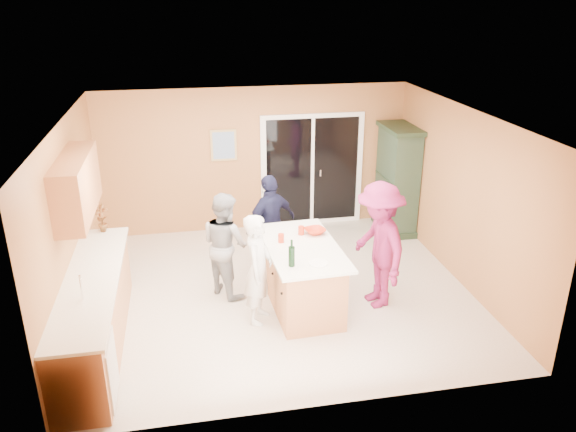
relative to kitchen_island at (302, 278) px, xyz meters
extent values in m
plane|color=beige|center=(-0.24, 0.45, -0.43)|extent=(5.50, 5.50, 0.00)
cube|color=white|center=(-0.24, 0.45, 2.17)|extent=(5.50, 5.00, 0.10)
cube|color=tan|center=(-0.24, 2.95, 0.87)|extent=(5.50, 0.10, 2.60)
cube|color=tan|center=(-0.24, -2.05, 0.87)|extent=(5.50, 0.10, 2.60)
cube|color=tan|center=(-2.99, 0.45, 0.87)|extent=(0.10, 5.00, 2.60)
cube|color=tan|center=(2.51, 0.45, 0.87)|extent=(0.10, 5.00, 2.60)
cube|color=#C37C4B|center=(-2.69, -0.45, 0.02)|extent=(0.60, 3.00, 0.90)
cube|color=silver|center=(-2.68, -1.55, -0.03)|extent=(0.62, 0.60, 0.72)
cube|color=white|center=(-2.68, -0.45, 0.49)|extent=(0.65, 3.05, 0.04)
cylinder|color=silver|center=(-2.69, -0.95, 0.66)|extent=(0.02, 0.02, 0.30)
cube|color=#C37C4B|center=(-2.82, 0.25, 1.44)|extent=(0.35, 1.60, 0.75)
cube|color=white|center=(0.81, 2.92, 0.62)|extent=(1.90, 0.05, 2.10)
cube|color=black|center=(0.81, 2.90, 0.62)|extent=(1.70, 0.03, 1.94)
cube|color=white|center=(0.81, 2.90, 0.62)|extent=(0.06, 0.04, 1.94)
cube|color=silver|center=(0.96, 2.89, 0.57)|extent=(0.02, 0.03, 0.12)
cube|color=tan|center=(-0.79, 2.93, 1.17)|extent=(0.46, 0.03, 0.56)
cube|color=#5379AC|center=(-0.79, 2.91, 1.17)|extent=(0.38, 0.02, 0.48)
cube|color=#C37C4B|center=(0.00, 0.00, 0.01)|extent=(0.88, 1.60, 0.89)
cube|color=white|center=(0.00, 0.00, 0.47)|extent=(1.04, 1.81, 0.04)
cube|color=black|center=(0.00, 0.00, -0.38)|extent=(0.80, 1.52, 0.10)
cube|color=#203421|center=(2.25, 2.35, -0.38)|extent=(0.54, 1.02, 0.12)
cube|color=#2D4332|center=(2.25, 2.35, 0.52)|extent=(0.48, 0.96, 1.80)
cube|color=#203421|center=(2.25, 2.35, 1.47)|extent=(0.56, 1.06, 0.08)
imported|color=silver|center=(-0.63, -0.24, 0.32)|extent=(0.55, 0.65, 1.51)
imported|color=#9C9C9F|center=(-1.00, 0.60, 0.33)|extent=(0.90, 0.94, 1.53)
imported|color=#1C1E3E|center=(-0.24, 1.19, 0.35)|extent=(0.98, 0.79, 1.56)
imported|color=maroon|center=(1.04, -0.11, 0.46)|extent=(0.81, 1.23, 1.79)
imported|color=red|center=(0.26, 0.37, 0.53)|extent=(0.35, 0.35, 0.07)
imported|color=#9E0F15|center=(-2.69, 0.97, 0.71)|extent=(0.25, 0.21, 0.41)
cylinder|color=red|center=(-0.26, 0.17, 0.55)|extent=(0.09, 0.09, 0.12)
cylinder|color=red|center=(0.06, 0.37, 0.55)|extent=(0.10, 0.10, 0.12)
cylinder|color=black|center=(-0.26, -0.56, 0.62)|extent=(0.08, 0.08, 0.26)
cylinder|color=black|center=(-0.26, -0.56, 0.80)|extent=(0.03, 0.03, 0.10)
cylinder|color=white|center=(0.08, -0.56, 0.50)|extent=(0.30, 0.30, 0.02)
camera|label=1|loc=(-1.47, -6.70, 3.69)|focal=35.00mm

